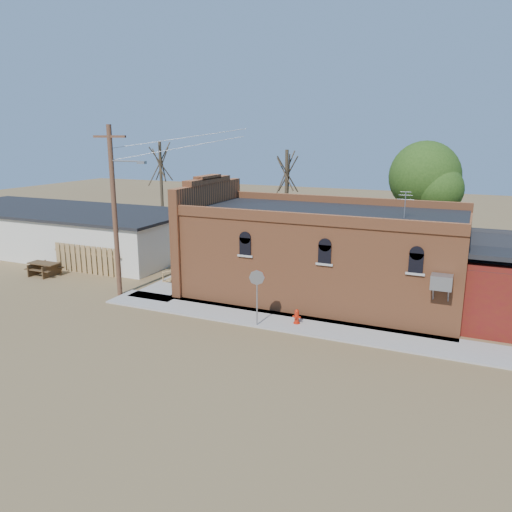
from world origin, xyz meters
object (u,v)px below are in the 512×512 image
at_px(utility_pole, 115,208).
at_px(trash_barrel, 184,284).
at_px(brick_bar, 318,253).
at_px(picnic_table, 44,267).
at_px(stop_sign, 257,283).
at_px(fire_hydrant, 297,317).

bearing_deg(utility_pole, trash_barrel, 33.75).
xyz_separation_m(brick_bar, picnic_table, (-16.61, -3.07, -1.81)).
xyz_separation_m(stop_sign, trash_barrel, (-5.79, 3.10, -1.63)).
relative_size(stop_sign, trash_barrel, 3.63).
bearing_deg(trash_barrel, picnic_table, -176.02).
relative_size(utility_pole, trash_barrel, 12.61).
xyz_separation_m(fire_hydrant, picnic_table, (-17.05, 1.55, 0.11)).
distance_m(brick_bar, fire_hydrant, 5.03).
distance_m(brick_bar, picnic_table, 16.98).
relative_size(brick_bar, utility_pole, 1.82).
bearing_deg(trash_barrel, brick_bar, 19.02).
relative_size(brick_bar, trash_barrel, 22.98).
xyz_separation_m(trash_barrel, picnic_table, (-9.66, -0.67, 0.09)).
height_order(brick_bar, stop_sign, brick_bar).
distance_m(trash_barrel, picnic_table, 9.69).
relative_size(fire_hydrant, stop_sign, 0.26).
height_order(utility_pole, trash_barrel, utility_pole).
bearing_deg(fire_hydrant, brick_bar, 112.08).
bearing_deg(picnic_table, fire_hydrant, -5.89).
distance_m(utility_pole, trash_barrel, 5.52).
height_order(brick_bar, trash_barrel, brick_bar).
height_order(fire_hydrant, trash_barrel, trash_barrel).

